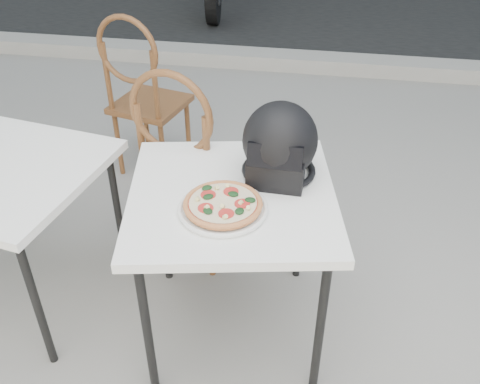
% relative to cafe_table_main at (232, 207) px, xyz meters
% --- Properties ---
extents(ground, '(80.00, 80.00, 0.00)m').
position_rel_cafe_table_main_xyz_m(ground, '(0.31, -0.09, -0.63)').
color(ground, gray).
rests_on(ground, ground).
extents(curb, '(30.00, 0.25, 0.12)m').
position_rel_cafe_table_main_xyz_m(curb, '(0.31, 2.91, -0.57)').
color(curb, gray).
rests_on(curb, ground).
extents(cafe_table_main, '(0.86, 0.86, 0.70)m').
position_rel_cafe_table_main_xyz_m(cafe_table_main, '(0.00, 0.00, 0.00)').
color(cafe_table_main, white).
rests_on(cafe_table_main, ground).
extents(plate, '(0.33, 0.33, 0.02)m').
position_rel_cafe_table_main_xyz_m(plate, '(-0.01, -0.11, 0.07)').
color(plate, silver).
rests_on(plate, cafe_table_main).
extents(pizza, '(0.31, 0.31, 0.03)m').
position_rel_cafe_table_main_xyz_m(pizza, '(-0.01, -0.11, 0.09)').
color(pizza, '#C37B47').
rests_on(pizza, plate).
extents(helmet, '(0.29, 0.30, 0.28)m').
position_rel_cafe_table_main_xyz_m(helmet, '(0.15, 0.15, 0.19)').
color(helmet, black).
rests_on(helmet, cafe_table_main).
extents(cafe_chair_main, '(0.47, 0.47, 1.01)m').
position_rel_cafe_table_main_xyz_m(cafe_chair_main, '(-0.29, 0.41, -0.07)').
color(cafe_chair_main, brown).
rests_on(cafe_chair_main, ground).
extents(cafe_table_side, '(0.83, 0.83, 0.68)m').
position_rel_cafe_table_main_xyz_m(cafe_table_side, '(-0.92, 0.04, -0.02)').
color(cafe_table_side, white).
rests_on(cafe_table_side, ground).
extents(cafe_chair_side, '(0.46, 0.46, 0.99)m').
position_rel_cafe_table_main_xyz_m(cafe_chair_side, '(-0.72, 1.10, -0.08)').
color(cafe_chair_side, brown).
rests_on(cafe_chair_side, ground).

